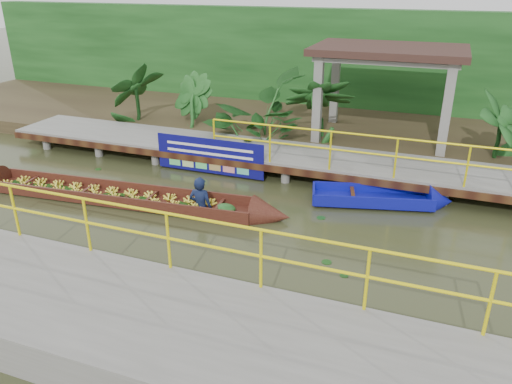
% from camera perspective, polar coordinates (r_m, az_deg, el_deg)
% --- Properties ---
extents(ground, '(80.00, 80.00, 0.00)m').
position_cam_1_polar(ground, '(11.49, -5.49, -2.99)').
color(ground, '#2B2E17').
rests_on(ground, ground).
extents(land_strip, '(30.00, 8.00, 0.45)m').
position_cam_1_polar(land_strip, '(17.99, 4.97, 7.69)').
color(land_strip, '#312518').
rests_on(land_strip, ground).
extents(far_dock, '(16.00, 2.06, 1.66)m').
position_cam_1_polar(far_dock, '(14.21, 0.52, 4.51)').
color(far_dock, slate).
rests_on(far_dock, ground).
extents(near_dock, '(18.00, 2.40, 1.73)m').
position_cam_1_polar(near_dock, '(7.82, -12.55, -15.05)').
color(near_dock, slate).
rests_on(near_dock, ground).
extents(pavilion, '(4.40, 3.00, 3.00)m').
position_cam_1_polar(pavilion, '(15.74, 14.93, 14.40)').
color(pavilion, slate).
rests_on(pavilion, ground).
extents(foliage_backdrop, '(30.00, 0.80, 4.00)m').
position_cam_1_polar(foliage_backdrop, '(19.98, 7.20, 14.40)').
color(foliage_backdrop, '#133C13').
rests_on(foliage_backdrop, ground).
extents(vendor_boat, '(8.70, 1.53, 1.93)m').
position_cam_1_polar(vendor_boat, '(12.53, -14.32, -0.20)').
color(vendor_boat, '#35130E').
rests_on(vendor_boat, ground).
extents(moored_blue_boat, '(3.42, 1.63, 0.79)m').
position_cam_1_polar(moored_blue_boat, '(12.54, 16.71, -0.86)').
color(moored_blue_boat, '#0D1093').
rests_on(moored_blue_boat, ground).
extents(blue_banner, '(3.17, 0.04, 0.99)m').
position_cam_1_polar(blue_banner, '(13.78, -5.34, 4.14)').
color(blue_banner, '#0D0C64').
rests_on(blue_banner, ground).
extents(tropical_plants, '(14.28, 1.28, 1.60)m').
position_cam_1_polar(tropical_plants, '(15.43, 6.38, 8.90)').
color(tropical_plants, '#133C13').
rests_on(tropical_plants, ground).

